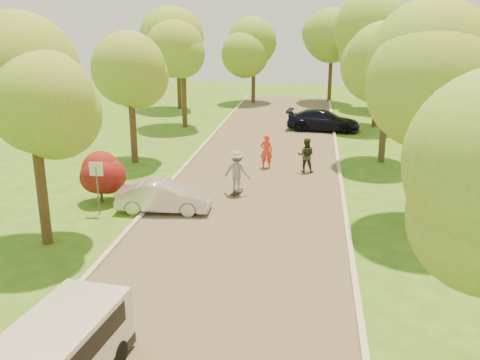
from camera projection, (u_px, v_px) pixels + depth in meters
The scene contains 22 objects.
ground at pixel (225, 267), 17.05m from camera, with size 100.00×100.00×0.00m, color #326117.
road at pixel (253, 190), 24.62m from camera, with size 8.00×60.00×0.01m, color #4C4438.
curb_left at pixel (168, 185), 25.14m from camera, with size 0.18×60.00×0.12m, color #B2AD9E.
curb_right at pixel (342, 193), 24.07m from camera, with size 0.18×60.00×0.12m, color #B2AD9E.
street_sign at pixel (97, 177), 21.15m from camera, with size 0.55×0.06×2.17m.
red_shrub at pixel (100, 177), 22.77m from camera, with size 1.70×1.70×1.95m.
tree_l_mida at pixel (37, 96), 17.32m from camera, with size 4.71×4.60×7.39m.
tree_l_midb at pixel (134, 78), 27.98m from camera, with size 4.30×4.20×6.62m.
tree_l_far at pixel (186, 50), 37.13m from camera, with size 4.92×4.80×7.79m.
tree_r_mida at pixel (438, 78), 19.24m from camera, with size 5.13×5.00×7.95m.
tree_r_midb at pixel (392, 72), 28.01m from camera, with size 4.51×4.40×7.01m.
tree_r_far at pixel (383, 44), 37.12m from camera, with size 5.33×5.20×8.34m.
tree_bg_a at pixel (180, 46), 45.07m from camera, with size 5.12×5.00×7.72m.
tree_bg_b at pixel (384, 43), 44.66m from camera, with size 5.12×5.00×7.95m.
tree_bg_c at pixel (256, 47), 48.16m from camera, with size 4.92×4.80×7.33m.
tree_bg_d at pixel (334, 44), 49.04m from camera, with size 5.12×5.00×7.72m.
silver_sedan at pixel (164, 197), 21.77m from camera, with size 1.33×3.82×1.26m, color silver.
dark_sedan at pixel (323, 120), 37.30m from camera, with size 2.06×5.06×1.47m, color black.
longboard at pixel (237, 192), 24.04m from camera, with size 0.48×1.00×0.11m.
skateboarder at pixel (237, 171), 23.76m from camera, with size 1.22×0.70×1.88m, color gray.
person_striped at pixel (266, 151), 28.00m from camera, with size 0.66×0.43×1.80m, color red.
person_olive at pixel (306, 155), 27.21m from camera, with size 0.87×0.68×1.79m, color #282E1B.
Camera 1 is at (2.63, -15.28, 7.64)m, focal length 40.00 mm.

